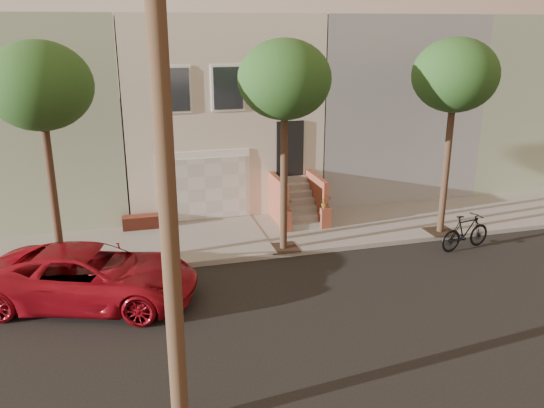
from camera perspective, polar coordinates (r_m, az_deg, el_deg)
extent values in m
plane|color=black|center=(13.83, 1.81, -11.46)|extent=(90.00, 90.00, 0.00)
cube|color=gray|center=(18.49, -3.08, -3.39)|extent=(40.00, 3.70, 0.15)
cube|color=beige|center=(23.20, -6.40, 10.03)|extent=(7.00, 8.00, 7.00)
cube|color=#91A484|center=(23.14, -23.45, 8.67)|extent=(6.50, 8.00, 7.00)
cube|color=gray|center=(25.17, 9.32, 10.52)|extent=(6.50, 8.00, 7.00)
cube|color=#91A484|center=(28.48, 21.52, 10.36)|extent=(6.50, 8.00, 7.00)
cube|color=white|center=(19.66, -6.89, 1.89)|extent=(3.20, 0.12, 2.50)
cube|color=silver|center=(19.64, -6.85, 1.56)|extent=(2.90, 0.06, 2.20)
cube|color=gray|center=(18.30, -5.84, -3.40)|extent=(3.20, 3.70, 0.02)
cube|color=brown|center=(19.49, -13.03, -1.78)|extent=(1.40, 0.45, 0.44)
cube|color=black|center=(20.01, 1.86, 5.68)|extent=(1.00, 0.06, 2.00)
cube|color=#3F4751|center=(18.87, -10.00, 11.46)|extent=(1.00, 0.06, 1.40)
cube|color=white|center=(18.89, -10.01, 11.47)|extent=(1.15, 0.05, 1.55)
cube|color=#3F4751|center=(19.13, -4.52, 11.75)|extent=(1.00, 0.06, 1.40)
cube|color=white|center=(19.14, -4.53, 11.76)|extent=(1.15, 0.05, 1.55)
cube|color=#3F4751|center=(19.55, 0.78, 11.93)|extent=(1.00, 0.06, 1.40)
cube|color=white|center=(19.56, 0.76, 11.94)|extent=(1.15, 0.05, 1.55)
cube|color=gray|center=(19.01, 3.38, -2.23)|extent=(1.20, 0.28, 0.20)
cube|color=gray|center=(19.19, 3.13, -1.39)|extent=(1.20, 0.28, 0.20)
cube|color=gray|center=(19.38, 2.87, -0.57)|extent=(1.20, 0.28, 0.20)
cube|color=gray|center=(19.57, 2.63, 0.24)|extent=(1.20, 0.28, 0.20)
cube|color=gray|center=(19.76, 2.39, 1.03)|extent=(1.20, 0.28, 0.20)
cube|color=gray|center=(19.96, 2.15, 1.80)|extent=(1.20, 0.28, 0.20)
cube|color=gray|center=(20.17, 1.92, 2.56)|extent=(1.20, 0.28, 0.20)
cube|color=brown|center=(19.34, 0.66, 0.35)|extent=(0.18, 1.96, 1.60)
cube|color=brown|center=(19.76, 4.56, 0.68)|extent=(0.18, 1.96, 1.60)
cube|color=brown|center=(18.68, 1.40, -1.74)|extent=(0.35, 0.35, 0.70)
imported|color=#1F4719|center=(18.50, 1.41, -0.07)|extent=(0.40, 0.35, 0.45)
cube|color=brown|center=(19.11, 5.42, -1.36)|extent=(0.35, 0.35, 0.70)
imported|color=#1F4719|center=(18.93, 5.47, 0.28)|extent=(0.41, 0.35, 0.45)
cube|color=#2D2116|center=(16.87, -20.65, -6.45)|extent=(0.90, 0.90, 0.02)
cylinder|color=#3B291B|center=(16.16, -21.45, 0.36)|extent=(0.22, 0.22, 4.20)
ellipsoid|color=#1F4719|center=(15.59, -22.73, 11.11)|extent=(2.70, 2.57, 2.29)
cube|color=#2D2116|center=(17.39, 1.18, -4.50)|extent=(0.90, 0.90, 0.02)
cylinder|color=#3B291B|center=(16.70, 1.22, 2.16)|extent=(0.22, 0.22, 4.20)
ellipsoid|color=#1F4719|center=(16.14, 1.30, 12.64)|extent=(2.70, 2.57, 2.29)
cube|color=#2D2116|center=(19.58, 16.82, -2.68)|extent=(0.90, 0.90, 0.02)
cylinder|color=#3B291B|center=(18.97, 17.38, 3.26)|extent=(0.22, 0.22, 4.20)
ellipsoid|color=#1F4719|center=(18.48, 18.27, 12.44)|extent=(2.70, 2.57, 2.29)
cylinder|color=#473521|center=(8.51, -10.98, 5.54)|extent=(0.30, 0.30, 10.00)
imported|color=maroon|center=(14.85, -18.00, -7.03)|extent=(5.81, 4.01, 1.48)
imported|color=black|center=(18.52, 19.22, -2.72)|extent=(1.98, 0.90, 1.15)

